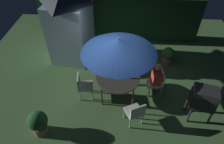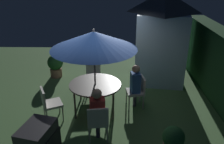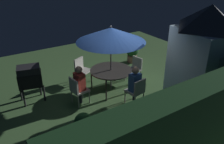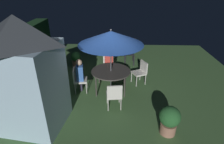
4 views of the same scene
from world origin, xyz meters
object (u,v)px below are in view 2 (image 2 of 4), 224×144
at_px(garden_shed, 161,38).
at_px(chair_toward_hedge, 94,75).
at_px(patio_table, 95,86).
at_px(chair_far_side, 138,90).
at_px(person_in_blue, 135,81).
at_px(bbq_grill, 38,143).
at_px(chair_near_shed, 98,120).
at_px(potted_plant_by_shed, 55,65).
at_px(potted_plant_by_grill, 173,142).
at_px(chair_toward_house, 49,102).
at_px(patio_umbrella, 94,40).
at_px(person_in_red, 97,108).

xyz_separation_m(garden_shed, chair_toward_hedge, (0.76, -2.20, -1.02)).
xyz_separation_m(patio_table, chair_far_side, (-0.17, 1.18, -0.20)).
xyz_separation_m(chair_far_side, person_in_blue, (0.01, -0.08, 0.26)).
height_order(bbq_grill, chair_far_side, bbq_grill).
height_order(patio_table, chair_near_shed, chair_near_shed).
height_order(patio_table, bbq_grill, bbq_grill).
height_order(potted_plant_by_shed, potted_plant_by_grill, potted_plant_by_shed).
height_order(chair_toward_house, potted_plant_by_grill, chair_toward_house).
distance_m(patio_table, patio_umbrella, 1.26).
distance_m(patio_table, chair_far_side, 1.21).
bearing_deg(chair_toward_hedge, person_in_red, 7.21).
distance_m(bbq_grill, chair_far_side, 3.30).
bearing_deg(patio_table, person_in_blue, 98.13).
bearing_deg(bbq_grill, garden_shed, 146.93).
relative_size(patio_table, potted_plant_by_grill, 1.83).
distance_m(person_in_red, person_in_blue, 1.68).
distance_m(garden_shed, person_in_red, 3.73).
bearing_deg(potted_plant_by_shed, patio_table, 36.96).
bearing_deg(potted_plant_by_grill, potted_plant_by_shed, -140.47).
bearing_deg(chair_toward_house, chair_toward_hedge, 149.53).
bearing_deg(patio_table, potted_plant_by_shed, -143.04).
height_order(bbq_grill, chair_near_shed, bbq_grill).
bearing_deg(garden_shed, person_in_red, -31.29).
xyz_separation_m(chair_near_shed, potted_plant_by_grill, (0.57, 1.56, -0.11)).
height_order(chair_near_shed, potted_plant_by_shed, chair_near_shed).
bearing_deg(garden_shed, patio_table, -47.16).
height_order(chair_toward_hedge, chair_toward_house, same).
bearing_deg(bbq_grill, chair_toward_house, -169.53).
distance_m(potted_plant_by_shed, person_in_blue, 3.37).
xyz_separation_m(patio_umbrella, bbq_grill, (2.45, -0.79, -1.14)).
height_order(chair_toward_house, person_in_blue, person_in_blue).
bearing_deg(person_in_blue, chair_toward_house, -72.62).
xyz_separation_m(patio_table, chair_near_shed, (1.31, 0.16, -0.20)).
bearing_deg(person_in_blue, potted_plant_by_grill, 16.82).
distance_m(patio_table, potted_plant_by_grill, 2.57).
xyz_separation_m(patio_umbrella, chair_near_shed, (1.31, 0.16, -1.47)).
bearing_deg(garden_shed, chair_toward_house, -52.56).
bearing_deg(patio_table, chair_far_side, 98.13).
bearing_deg(person_in_red, person_in_blue, 145.61).
height_order(garden_shed, patio_umbrella, garden_shed).
height_order(chair_toward_house, potted_plant_by_shed, chair_toward_house).
xyz_separation_m(patio_umbrella, potted_plant_by_shed, (-2.14, -1.61, -1.53)).
xyz_separation_m(patio_table, patio_umbrella, (-0.00, 0.00, 1.26)).
relative_size(bbq_grill, person_in_blue, 0.95).
relative_size(chair_toward_house, potted_plant_by_grill, 1.17).
relative_size(chair_toward_house, person_in_blue, 0.71).
height_order(person_in_red, person_in_blue, same).
bearing_deg(garden_shed, bbq_grill, -33.07).
bearing_deg(person_in_blue, chair_far_side, 98.13).
height_order(chair_far_side, potted_plant_by_grill, chair_far_side).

